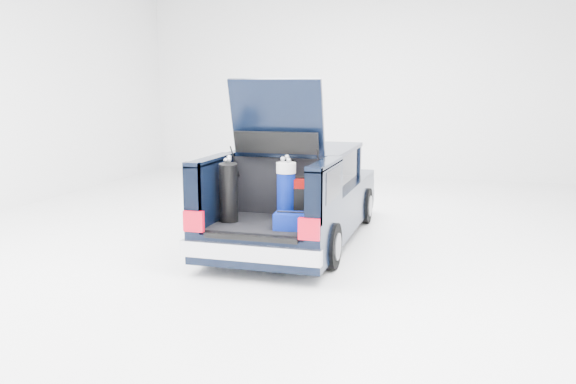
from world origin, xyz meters
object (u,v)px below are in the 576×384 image
(black_golf_bag, at_px, (229,192))
(blue_duffel, at_px, (292,221))
(blue_golf_bag, at_px, (286,191))
(red_suitcase, at_px, (299,199))
(car, at_px, (299,196))

(black_golf_bag, distance_m, blue_duffel, 0.97)
(black_golf_bag, bearing_deg, blue_golf_bag, 6.48)
(red_suitcase, relative_size, blue_duffel, 1.27)
(car, xyz_separation_m, blue_golf_bag, (0.19, -1.36, 0.33))
(red_suitcase, height_order, black_golf_bag, black_golf_bag)
(red_suitcase, xyz_separation_m, black_golf_bag, (-0.85, -0.40, 0.12))
(black_golf_bag, bearing_deg, car, 54.72)
(red_suitcase, distance_m, blue_golf_bag, 0.21)
(blue_duffel, bearing_deg, black_golf_bag, 163.57)
(black_golf_bag, xyz_separation_m, blue_golf_bag, (0.69, 0.32, 0.00))
(blue_golf_bag, height_order, blue_duffel, blue_golf_bag)
(red_suitcase, distance_m, blue_duffel, 0.60)
(car, bearing_deg, blue_duffel, -77.45)
(car, bearing_deg, blue_golf_bag, -81.98)
(black_golf_bag, bearing_deg, red_suitcase, 6.76)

